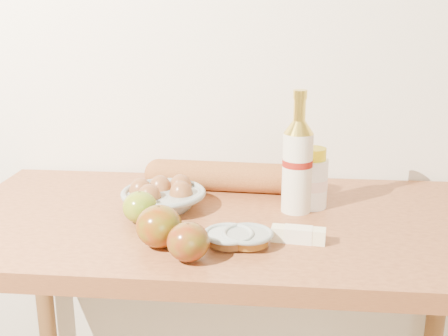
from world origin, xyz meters
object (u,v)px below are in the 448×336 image
at_px(bourbon_bottle, 297,163).
at_px(cream_bottle, 312,180).
at_px(table, 225,268).
at_px(egg_bowl, 163,196).
at_px(baguette, 232,177).

xyz_separation_m(bourbon_bottle, cream_bottle, (0.04, 0.03, -0.05)).
xyz_separation_m(table, bourbon_bottle, (0.15, 0.05, 0.23)).
bearing_deg(cream_bottle, egg_bowl, 165.33).
relative_size(bourbon_bottle, baguette, 0.61).
distance_m(bourbon_bottle, egg_bowl, 0.31).
bearing_deg(egg_bowl, bourbon_bottle, 2.10).
bearing_deg(bourbon_bottle, table, -140.91).
xyz_separation_m(bourbon_bottle, egg_bowl, (-0.30, -0.01, -0.08)).
relative_size(table, baguette, 2.71).
bearing_deg(egg_bowl, baguette, 43.02).
bearing_deg(cream_bottle, baguette, 132.27).
xyz_separation_m(table, egg_bowl, (-0.15, 0.04, 0.15)).
bearing_deg(egg_bowl, cream_bottle, 6.99).
height_order(bourbon_bottle, cream_bottle, bourbon_bottle).
bearing_deg(cream_bottle, table, -178.63).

